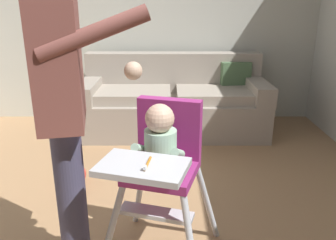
{
  "coord_description": "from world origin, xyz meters",
  "views": [
    {
      "loc": [
        0.37,
        -1.84,
        1.43
      ],
      "look_at": [
        0.36,
        0.06,
        0.78
      ],
      "focal_mm": 37.23,
      "sensor_mm": 36.0,
      "label": 1
    }
  ],
  "objects": [
    {
      "name": "wall_far",
      "position": [
        0.0,
        2.51,
        1.28
      ],
      "size": [
        5.13,
        0.06,
        2.56
      ],
      "primitive_type": "cube",
      "color": "beige",
      "rests_on": "ground"
    },
    {
      "name": "couch",
      "position": [
        0.43,
        1.99,
        0.33
      ],
      "size": [
        2.07,
        0.86,
        0.86
      ],
      "rotation": [
        0.0,
        0.0,
        -1.57
      ],
      "color": "gray",
      "rests_on": "ground"
    },
    {
      "name": "high_chair",
      "position": [
        0.33,
        -0.15,
        0.65
      ],
      "size": [
        0.74,
        0.83,
        0.95
      ],
      "rotation": [
        0.0,
        0.0,
        -1.86
      ],
      "color": "silver",
      "rests_on": "ground"
    },
    {
      "name": "adult_standing",
      "position": [
        -0.13,
        -0.24,
        0.92
      ],
      "size": [
        0.58,
        0.5,
        1.63
      ],
      "rotation": [
        0.0,
        0.0,
        0.2
      ],
      "color": "#3F3E58",
      "rests_on": "ground"
    },
    {
      "name": "toy_ball",
      "position": [
        -0.39,
        0.71,
        0.09
      ],
      "size": [
        0.18,
        0.18,
        0.18
      ],
      "primitive_type": "sphere",
      "color": "#D13D33",
      "rests_on": "ground"
    }
  ]
}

